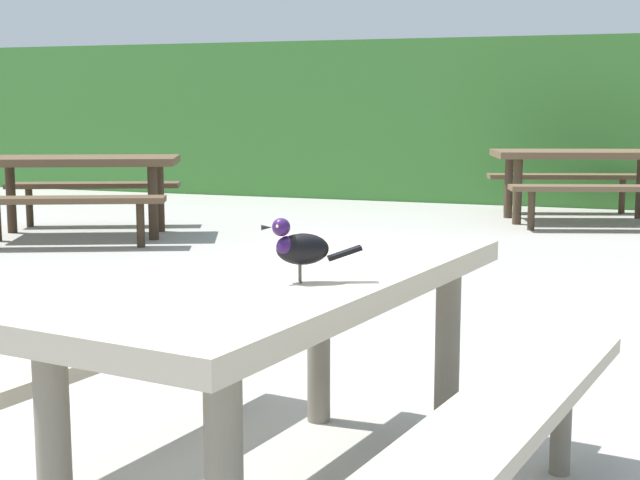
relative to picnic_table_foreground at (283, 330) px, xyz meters
name	(u,v)px	position (x,y,z in m)	size (l,w,h in m)	color
ground_plane	(225,465)	(-0.30, 0.20, -0.56)	(60.00, 60.00, 0.00)	#A3A099
hedge_wall	(534,120)	(-0.30, 9.58, 0.45)	(28.00, 1.92, 2.01)	#428438
picnic_table_foreground	(283,330)	(0.00, 0.00, 0.00)	(1.95, 1.97, 0.74)	#B2A893
bird_grackle	(299,247)	(0.11, -0.16, 0.29)	(0.27, 0.15, 0.18)	black
picnic_table_mid_left	(79,177)	(-3.89, 4.75, 0.00)	(2.23, 2.21, 0.74)	brown
picnic_table_mid_right	(581,168)	(0.43, 7.39, 0.00)	(2.13, 2.11, 0.74)	brown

